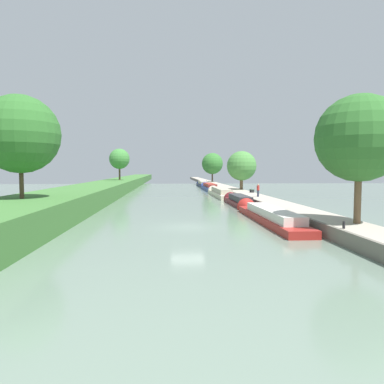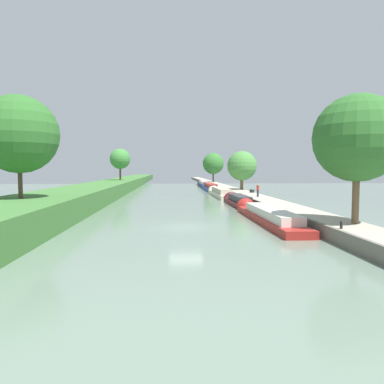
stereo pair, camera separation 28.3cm
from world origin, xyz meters
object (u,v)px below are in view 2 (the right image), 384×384
object	(u,v)px
narrowboat_maroon	(238,201)
person_walking	(258,190)
mooring_bollard_far	(207,181)
narrowboat_red	(265,215)
park_bench	(252,190)
narrowboat_cream	(220,193)
narrowboat_blue	(209,187)
mooring_bollard_near	(341,225)
narrowboat_navy	(203,184)

from	to	relation	value
narrowboat_maroon	person_walking	distance (m)	3.46
person_walking	mooring_bollard_far	xyz separation A→B (m)	(-1.11, 50.90, -0.65)
narrowboat_red	narrowboat_maroon	bearing A→B (deg)	89.01
park_bench	narrowboat_cream	bearing A→B (deg)	136.77
narrowboat_maroon	mooring_bollard_far	xyz separation A→B (m)	(1.79, 52.32, 0.57)
narrowboat_blue	narrowboat_cream	bearing A→B (deg)	-90.75
mooring_bollard_far	park_bench	bearing A→B (deg)	-86.90
narrowboat_red	mooring_bollard_far	distance (m)	65.97
narrowboat_cream	mooring_bollard_near	size ratio (longest dim) A/B	36.86
narrowboat_navy	park_bench	size ratio (longest dim) A/B	9.44
mooring_bollard_far	park_bench	distance (m)	42.70
narrowboat_red	narrowboat_navy	xyz separation A→B (m)	(0.32, 59.82, 0.08)
narrowboat_blue	mooring_bollard_near	distance (m)	53.68
person_walking	park_bench	size ratio (longest dim) A/B	1.11
narrowboat_red	park_bench	bearing A→B (deg)	79.47
person_walking	mooring_bollard_near	size ratio (longest dim) A/B	3.69
narrowboat_maroon	narrowboat_blue	xyz separation A→B (m)	(-0.01, 30.76, 0.10)
mooring_bollard_far	narrowboat_blue	bearing A→B (deg)	-94.77
narrowboat_navy	park_bench	world-z (taller)	narrowboat_navy
narrowboat_cream	narrowboat_maroon	bearing A→B (deg)	-89.02
narrowboat_blue	narrowboat_navy	bearing A→B (deg)	89.65
mooring_bollard_near	park_bench	distance (m)	32.66
narrowboat_cream	park_bench	bearing A→B (deg)	-43.23
mooring_bollard_near	park_bench	xyz separation A→B (m)	(2.31, 32.58, 0.12)
narrowboat_blue	person_walking	bearing A→B (deg)	-84.33
narrowboat_navy	mooring_bollard_far	bearing A→B (deg)	74.41
narrowboat_blue	mooring_bollard_far	xyz separation A→B (m)	(1.80, 21.56, 0.48)
narrowboat_navy	mooring_bollard_near	world-z (taller)	narrowboat_navy
narrowboat_red	mooring_bollard_far	bearing A→B (deg)	88.24
narrowboat_red	mooring_bollard_near	size ratio (longest dim) A/B	36.37
narrowboat_maroon	park_bench	size ratio (longest dim) A/B	7.33
narrowboat_red	narrowboat_blue	bearing A→B (deg)	89.71
narrowboat_blue	person_walking	world-z (taller)	person_walking
narrowboat_blue	narrowboat_navy	world-z (taller)	narrowboat_blue
narrowboat_navy	mooring_bollard_far	distance (m)	6.37
narrowboat_maroon	narrowboat_cream	distance (m)	13.76
narrowboat_maroon	narrowboat_cream	bearing A→B (deg)	90.98
narrowboat_cream	mooring_bollard_far	size ratio (longest dim) A/B	36.86
person_walking	mooring_bollard_near	xyz separation A→B (m)	(-1.11, -24.32, -0.65)
narrowboat_red	narrowboat_cream	size ratio (longest dim) A/B	0.99
narrowboat_cream	narrowboat_blue	world-z (taller)	narrowboat_blue
narrowboat_red	park_bench	distance (m)	23.71
narrowboat_navy	person_walking	distance (m)	44.88
narrowboat_cream	narrowboat_navy	size ratio (longest dim) A/B	1.17
park_bench	narrowboat_blue	bearing A→B (deg)	101.03
narrowboat_red	park_bench	xyz separation A→B (m)	(4.33, 23.30, 0.71)
person_walking	park_bench	xyz separation A→B (m)	(1.19, 8.26, -0.53)
narrowboat_blue	person_walking	distance (m)	29.50
narrowboat_maroon	park_bench	distance (m)	10.54
mooring_bollard_near	narrowboat_navy	bearing A→B (deg)	91.42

